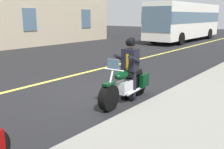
# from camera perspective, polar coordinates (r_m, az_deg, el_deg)

# --- Properties ---
(ground_plane) EXTENTS (80.00, 80.00, 0.00)m
(ground_plane) POSITION_cam_1_polar(r_m,az_deg,el_deg) (7.88, -4.89, -3.87)
(ground_plane) COLOR black
(lane_center_stripe) EXTENTS (60.00, 0.16, 0.01)m
(lane_center_stripe) POSITION_cam_1_polar(r_m,az_deg,el_deg) (9.32, -13.92, -1.51)
(lane_center_stripe) COLOR #E5DB4C
(lane_center_stripe) RESTS_ON ground_plane
(motorcycle_main) EXTENTS (2.22, 0.71, 1.26)m
(motorcycle_main) POSITION_cam_1_polar(r_m,az_deg,el_deg) (6.91, 3.21, -2.39)
(motorcycle_main) COLOR black
(motorcycle_main) RESTS_ON ground_plane
(rider_main) EXTENTS (0.65, 0.59, 1.74)m
(rider_main) POSITION_cam_1_polar(r_m,az_deg,el_deg) (6.94, 4.04, 2.62)
(rider_main) COLOR black
(rider_main) RESTS_ON ground_plane
(bus_near) EXTENTS (11.05, 2.70, 3.30)m
(bus_near) POSITION_cam_1_polar(r_m,az_deg,el_deg) (24.47, 16.10, 11.65)
(bus_near) COLOR white
(bus_near) RESTS_ON ground_plane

